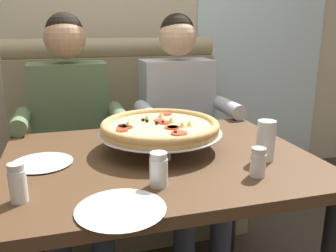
{
  "coord_description": "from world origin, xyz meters",
  "views": [
    {
      "loc": [
        -0.32,
        -1.24,
        1.21
      ],
      "look_at": [
        0.04,
        0.03,
        0.84
      ],
      "focal_mm": 38.74,
      "sensor_mm": 36.0,
      "label": 1
    }
  ],
  "objects_px": {
    "diner_left": "(72,125)",
    "shaker_pepper_flakes": "(258,164)",
    "shaker_parmesan": "(159,172)",
    "booth_bench": "(123,158)",
    "diner_right": "(182,117)",
    "shaker_oregano": "(18,186)",
    "plate_near_left": "(121,207)",
    "plate_near_right": "(42,161)",
    "pizza": "(160,127)",
    "drinking_glass": "(266,143)",
    "dining_table": "(159,179)"
  },
  "relations": [
    {
      "from": "shaker_parmesan",
      "to": "booth_bench",
      "type": "bearing_deg",
      "value": 86.75
    },
    {
      "from": "diner_right",
      "to": "shaker_parmesan",
      "type": "height_order",
      "value": "diner_right"
    },
    {
      "from": "shaker_parmesan",
      "to": "shaker_pepper_flakes",
      "type": "distance_m",
      "value": 0.33
    },
    {
      "from": "shaker_pepper_flakes",
      "to": "booth_bench",
      "type": "bearing_deg",
      "value": 102.61
    },
    {
      "from": "booth_bench",
      "to": "pizza",
      "type": "distance_m",
      "value": 0.94
    },
    {
      "from": "plate_near_left",
      "to": "plate_near_right",
      "type": "relative_size",
      "value": 1.14
    },
    {
      "from": "diner_right",
      "to": "plate_near_right",
      "type": "height_order",
      "value": "diner_right"
    },
    {
      "from": "diner_right",
      "to": "plate_near_right",
      "type": "relative_size",
      "value": 5.94
    },
    {
      "from": "pizza",
      "to": "drinking_glass",
      "type": "height_order",
      "value": "drinking_glass"
    },
    {
      "from": "diner_right",
      "to": "shaker_pepper_flakes",
      "type": "bearing_deg",
      "value": -92.46
    },
    {
      "from": "plate_near_left",
      "to": "shaker_parmesan",
      "type": "bearing_deg",
      "value": 41.66
    },
    {
      "from": "booth_bench",
      "to": "dining_table",
      "type": "height_order",
      "value": "booth_bench"
    },
    {
      "from": "dining_table",
      "to": "shaker_parmesan",
      "type": "height_order",
      "value": "shaker_parmesan"
    },
    {
      "from": "diner_left",
      "to": "shaker_pepper_flakes",
      "type": "relative_size",
      "value": 13.23
    },
    {
      "from": "plate_near_left",
      "to": "booth_bench",
      "type": "bearing_deg",
      "value": 81.04
    },
    {
      "from": "drinking_glass",
      "to": "plate_near_left",
      "type": "bearing_deg",
      "value": -157.85
    },
    {
      "from": "diner_right",
      "to": "shaker_oregano",
      "type": "height_order",
      "value": "diner_right"
    },
    {
      "from": "plate_near_right",
      "to": "shaker_parmesan",
      "type": "bearing_deg",
      "value": -39.47
    },
    {
      "from": "dining_table",
      "to": "shaker_oregano",
      "type": "distance_m",
      "value": 0.54
    },
    {
      "from": "diner_left",
      "to": "shaker_oregano",
      "type": "relative_size",
      "value": 11.31
    },
    {
      "from": "dining_table",
      "to": "diner_right",
      "type": "height_order",
      "value": "diner_right"
    },
    {
      "from": "diner_right",
      "to": "drinking_glass",
      "type": "bearing_deg",
      "value": -85.58
    },
    {
      "from": "diner_left",
      "to": "shaker_oregano",
      "type": "bearing_deg",
      "value": -100.5
    },
    {
      "from": "dining_table",
      "to": "diner_right",
      "type": "bearing_deg",
      "value": 64.85
    },
    {
      "from": "plate_near_left",
      "to": "drinking_glass",
      "type": "xyz_separation_m",
      "value": [
        0.56,
        0.23,
        0.05
      ]
    },
    {
      "from": "diner_left",
      "to": "diner_right",
      "type": "xyz_separation_m",
      "value": [
        0.6,
        0.0,
        0.0
      ]
    },
    {
      "from": "booth_bench",
      "to": "pizza",
      "type": "bearing_deg",
      "value": -88.23
    },
    {
      "from": "diner_right",
      "to": "pizza",
      "type": "xyz_separation_m",
      "value": [
        -0.28,
        -0.57,
        0.12
      ]
    },
    {
      "from": "pizza",
      "to": "diner_left",
      "type": "bearing_deg",
      "value": 120.05
    },
    {
      "from": "shaker_parmesan",
      "to": "pizza",
      "type": "bearing_deg",
      "value": 74.37
    },
    {
      "from": "dining_table",
      "to": "plate_near_right",
      "type": "relative_size",
      "value": 5.29
    },
    {
      "from": "plate_near_left",
      "to": "drinking_glass",
      "type": "bearing_deg",
      "value": 22.15
    },
    {
      "from": "dining_table",
      "to": "plate_near_right",
      "type": "xyz_separation_m",
      "value": [
        -0.42,
        0.04,
        0.1
      ]
    },
    {
      "from": "booth_bench",
      "to": "plate_near_left",
      "type": "distance_m",
      "value": 1.34
    },
    {
      "from": "shaker_oregano",
      "to": "plate_near_left",
      "type": "xyz_separation_m",
      "value": [
        0.26,
        -0.13,
        -0.04
      ]
    },
    {
      "from": "shaker_pepper_flakes",
      "to": "pizza",
      "type": "bearing_deg",
      "value": 124.68
    },
    {
      "from": "pizza",
      "to": "shaker_pepper_flakes",
      "type": "distance_m",
      "value": 0.42
    },
    {
      "from": "shaker_oregano",
      "to": "pizza",
      "type": "bearing_deg",
      "value": 32.89
    },
    {
      "from": "plate_near_right",
      "to": "drinking_glass",
      "type": "height_order",
      "value": "drinking_glass"
    },
    {
      "from": "dining_table",
      "to": "shaker_pepper_flakes",
      "type": "relative_size",
      "value": 11.8
    },
    {
      "from": "dining_table",
      "to": "drinking_glass",
      "type": "xyz_separation_m",
      "value": [
        0.36,
        -0.14,
        0.16
      ]
    },
    {
      "from": "shaker_pepper_flakes",
      "to": "shaker_oregano",
      "type": "xyz_separation_m",
      "value": [
        -0.73,
        0.03,
        0.01
      ]
    },
    {
      "from": "dining_table",
      "to": "shaker_parmesan",
      "type": "bearing_deg",
      "value": -104.75
    },
    {
      "from": "plate_near_left",
      "to": "diner_right",
      "type": "bearing_deg",
      "value": 63.58
    },
    {
      "from": "diner_left",
      "to": "shaker_pepper_flakes",
      "type": "xyz_separation_m",
      "value": [
        0.56,
        -0.91,
        0.07
      ]
    },
    {
      "from": "diner_right",
      "to": "plate_near_left",
      "type": "height_order",
      "value": "diner_right"
    },
    {
      "from": "diner_right",
      "to": "dining_table",
      "type": "bearing_deg",
      "value": -115.15
    },
    {
      "from": "shaker_pepper_flakes",
      "to": "shaker_oregano",
      "type": "height_order",
      "value": "shaker_oregano"
    },
    {
      "from": "diner_right",
      "to": "drinking_glass",
      "type": "relative_size",
      "value": 8.65
    },
    {
      "from": "diner_left",
      "to": "shaker_parmesan",
      "type": "bearing_deg",
      "value": -75.19
    }
  ]
}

